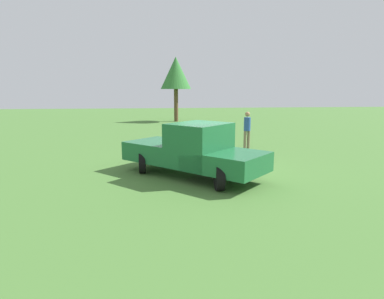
# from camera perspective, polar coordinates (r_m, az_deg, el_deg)

# --- Properties ---
(ground_plane) EXTENTS (80.00, 80.00, 0.00)m
(ground_plane) POSITION_cam_1_polar(r_m,az_deg,el_deg) (11.55, 3.04, -3.84)
(ground_plane) COLOR #477533
(pickup_truck) EXTENTS (4.78, 4.79, 1.79)m
(pickup_truck) POSITION_cam_1_polar(r_m,az_deg,el_deg) (10.67, 0.54, -0.00)
(pickup_truck) COLOR black
(pickup_truck) RESTS_ON ground_plane
(person_bystander) EXTENTS (0.40, 0.40, 1.79)m
(person_bystander) POSITION_cam_1_polar(r_m,az_deg,el_deg) (16.14, 9.60, 3.79)
(person_bystander) COLOR #7A6B51
(person_bystander) RESTS_ON ground_plane
(tree_side) EXTENTS (2.70, 2.70, 5.69)m
(tree_side) POSITION_cam_1_polar(r_m,az_deg,el_deg) (29.62, -2.85, 13.11)
(tree_side) COLOR brown
(tree_side) RESTS_ON ground_plane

